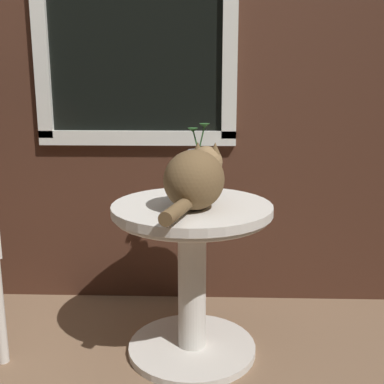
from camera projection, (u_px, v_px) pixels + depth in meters
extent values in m
plane|color=#7F6047|center=(118.00, 380.00, 1.83)|extent=(6.00, 6.00, 0.00)
cube|color=#47281C|center=(137.00, 40.00, 2.27)|extent=(4.00, 0.04, 2.60)
cube|color=silver|center=(137.00, 138.00, 2.34)|extent=(0.96, 0.03, 0.07)
cube|color=silver|center=(40.00, 39.00, 2.25)|extent=(0.07, 0.03, 0.92)
cube|color=silver|center=(230.00, 39.00, 2.22)|extent=(0.07, 0.03, 0.92)
cube|color=black|center=(135.00, 39.00, 2.25)|extent=(0.87, 0.01, 0.90)
cylinder|color=silver|center=(192.00, 347.00, 2.03)|extent=(0.53, 0.53, 0.03)
cylinder|color=silver|center=(192.00, 281.00, 1.96)|extent=(0.11, 0.11, 0.57)
cylinder|color=silver|center=(192.00, 209.00, 1.89)|extent=(0.64, 0.64, 0.03)
torus|color=silver|center=(192.00, 215.00, 1.90)|extent=(0.61, 0.61, 0.02)
ellipsoid|color=brown|center=(194.00, 180.00, 1.79)|extent=(0.29, 0.31, 0.23)
sphere|color=olive|center=(206.00, 162.00, 1.94)|extent=(0.13, 0.13, 0.13)
cone|color=brown|center=(215.00, 148.00, 1.91)|extent=(0.04, 0.04, 0.05)
cone|color=brown|center=(198.00, 147.00, 1.94)|extent=(0.04, 0.04, 0.05)
cylinder|color=brown|center=(177.00, 210.00, 1.63)|extent=(0.11, 0.24, 0.05)
cylinder|color=gray|center=(198.00, 192.00, 2.06)|extent=(0.09, 0.09, 0.01)
ellipsoid|color=gray|center=(199.00, 174.00, 2.04)|extent=(0.14, 0.14, 0.14)
cylinder|color=gray|center=(199.00, 157.00, 2.03)|extent=(0.08, 0.08, 0.04)
torus|color=gray|center=(199.00, 152.00, 2.02)|extent=(0.10, 0.10, 0.02)
cylinder|color=#2D662D|center=(196.00, 141.00, 2.02)|extent=(0.03, 0.01, 0.09)
cone|color=#2D662D|center=(193.00, 130.00, 2.01)|extent=(0.04, 0.04, 0.02)
cylinder|color=#2D662D|center=(202.00, 139.00, 2.00)|extent=(0.03, 0.02, 0.11)
cone|color=#2D662D|center=(205.00, 126.00, 1.98)|extent=(0.04, 0.04, 0.02)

